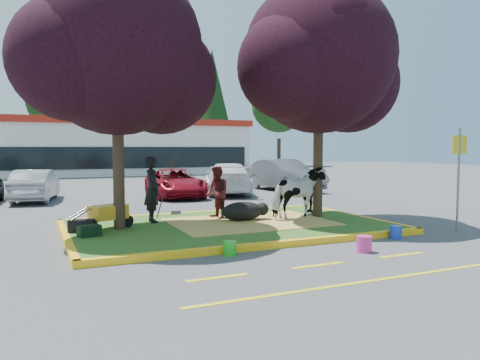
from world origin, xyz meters
name	(u,v)px	position (x,y,z in m)	size (l,w,h in m)	color
ground	(229,229)	(0.00, 0.00, 0.00)	(90.00, 90.00, 0.00)	#424244
median_island	(229,226)	(0.00, 0.00, 0.07)	(8.00, 5.00, 0.15)	#2C571B
curb_near	(276,245)	(0.00, -2.58, 0.07)	(8.30, 0.16, 0.15)	yellow
curb_far	(198,214)	(0.00, 2.58, 0.07)	(8.30, 0.16, 0.15)	yellow
curb_left	(66,239)	(-4.08, 0.00, 0.07)	(0.16, 5.30, 0.15)	yellow
curb_right	(354,217)	(4.08, 0.00, 0.07)	(0.16, 5.30, 0.15)	yellow
straw_bedding	(250,222)	(0.60, 0.00, 0.15)	(4.20, 3.00, 0.01)	tan
tree_purple_left	(118,57)	(-2.78, 0.38, 4.36)	(5.06, 4.20, 6.51)	black
tree_purple_right	(320,64)	(2.92, 0.18, 4.56)	(5.30, 4.40, 6.82)	black
fire_lane_stripe_a	(217,278)	(-2.00, -4.20, 0.00)	(1.10, 0.12, 0.01)	yellow
fire_lane_stripe_b	(318,265)	(0.00, -4.20, 0.00)	(1.10, 0.12, 0.01)	yellow
fire_lane_stripe_c	(402,255)	(2.00, -4.20, 0.00)	(1.10, 0.12, 0.01)	yellow
fire_lane_long	(360,282)	(0.00, -5.40, 0.00)	(6.00, 0.10, 0.01)	yellow
retail_building	(119,146)	(2.00, 27.98, 2.25)	(20.40, 8.40, 4.40)	silver
treeline	(94,92)	(1.23, 37.61, 7.73)	(46.58, 7.80, 14.63)	black
cow	(299,193)	(2.12, -0.05, 0.89)	(0.79, 1.74, 1.47)	silver
calf	(242,211)	(0.52, 0.30, 0.41)	(1.21, 0.69, 0.53)	black
handler	(152,189)	(-1.80, 1.08, 1.04)	(0.65, 0.43, 1.78)	black
visitor_a	(217,192)	(0.01, 0.90, 0.90)	(0.73, 0.57, 1.50)	#4F1716
visitor_b	(312,191)	(3.20, 0.95, 0.82)	(0.79, 0.33, 1.35)	black
wheelbarrow	(109,212)	(-3.04, 0.53, 0.55)	(1.54, 0.82, 0.59)	black
gear_bag_dark	(82,226)	(-3.70, 0.30, 0.30)	(0.59, 0.32, 0.30)	black
gear_bag_green	(89,231)	(-3.61, -0.35, 0.28)	(0.48, 0.30, 0.26)	black
sign_post	(459,167)	(5.26, -2.70, 1.66)	(0.36, 0.16, 2.67)	slate
bucket_green	(230,248)	(-1.18, -2.80, 0.15)	(0.27, 0.27, 0.29)	green
bucket_pink	(364,244)	(1.48, -3.66, 0.17)	(0.31, 0.31, 0.34)	#D42F8A
bucket_blue	(396,232)	(3.12, -2.80, 0.15)	(0.28, 0.28, 0.30)	blue
car_silver	(35,185)	(-4.61, 9.15, 0.64)	(1.36, 3.89, 1.28)	gray
car_red	(175,183)	(0.98, 8.40, 0.62)	(2.05, 4.45, 1.24)	maroon
car_white	(228,178)	(3.62, 8.74, 0.72)	(2.02, 4.97, 1.44)	white
car_grey	(283,175)	(6.79, 9.08, 0.79)	(1.67, 4.80, 1.58)	#55585C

